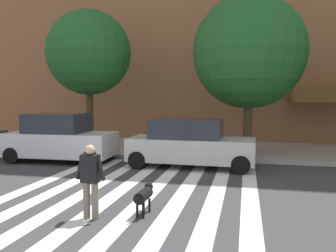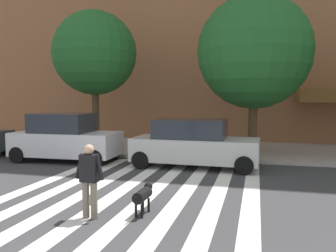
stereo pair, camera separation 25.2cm
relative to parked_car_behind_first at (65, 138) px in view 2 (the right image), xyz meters
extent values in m
plane|color=#353538|center=(3.51, -4.60, -0.95)|extent=(160.00, 160.00, 0.00)
cube|color=#A29691|center=(3.51, 4.22, -0.87)|extent=(80.00, 6.00, 0.15)
cube|color=silver|center=(1.34, -4.60, -0.94)|extent=(0.45, 11.03, 0.01)
cube|color=silver|center=(2.24, -4.60, -0.94)|extent=(0.45, 11.03, 0.01)
cube|color=silver|center=(3.14, -4.60, -0.94)|extent=(0.45, 11.03, 0.01)
cube|color=silver|center=(4.04, -4.60, -0.94)|extent=(0.45, 11.03, 0.01)
cube|color=silver|center=(4.94, -4.60, -0.94)|extent=(0.45, 11.03, 0.01)
cube|color=silver|center=(5.84, -4.60, -0.94)|extent=(0.45, 11.03, 0.01)
cube|color=silver|center=(6.74, -4.60, -0.94)|extent=(0.45, 11.03, 0.01)
cube|color=silver|center=(7.64, -4.60, -0.94)|extent=(0.45, 11.03, 0.01)
cylinder|color=black|center=(-3.66, 0.87, -0.62)|extent=(0.66, 0.22, 0.66)
cube|color=silver|center=(0.05, 0.00, -0.22)|extent=(4.39, 2.07, 0.96)
cube|color=#232833|center=(-0.13, 0.00, 0.65)|extent=(2.36, 1.79, 0.78)
cylinder|color=black|center=(1.72, 0.94, -0.62)|extent=(0.66, 0.23, 0.66)
cylinder|color=black|center=(1.76, -0.87, -0.62)|extent=(0.66, 0.23, 0.66)
cylinder|color=black|center=(-1.67, 0.87, -0.62)|extent=(0.66, 0.23, 0.66)
cylinder|color=black|center=(-1.63, -0.94, -0.62)|extent=(0.66, 0.23, 0.66)
cube|color=#BBBDBA|center=(5.49, 0.00, -0.27)|extent=(4.79, 2.02, 0.86)
cube|color=#232833|center=(5.30, 0.01, 0.52)|extent=(2.69, 1.73, 0.71)
cylinder|color=black|center=(7.41, 0.81, -0.62)|extent=(0.67, 0.24, 0.66)
cylinder|color=black|center=(7.36, -0.91, -0.62)|extent=(0.67, 0.24, 0.66)
cylinder|color=black|center=(3.63, 0.92, -0.62)|extent=(0.67, 0.24, 0.66)
cylinder|color=black|center=(3.58, -0.80, -0.62)|extent=(0.67, 0.24, 0.66)
cylinder|color=#4C3823|center=(-0.14, 3.15, 0.98)|extent=(0.36, 0.36, 3.56)
sphere|color=#1E5623|center=(-0.14, 3.15, 3.91)|extent=(4.17, 4.17, 4.17)
cylinder|color=#4C3823|center=(7.58, 2.86, 0.76)|extent=(0.38, 0.38, 3.12)
sphere|color=#1E5623|center=(7.58, 2.86, 3.69)|extent=(4.97, 4.97, 4.97)
cylinder|color=#6B6051|center=(4.14, -6.18, -0.54)|extent=(0.16, 0.16, 0.82)
cylinder|color=#6B6051|center=(4.34, -6.19, -0.54)|extent=(0.16, 0.16, 0.82)
cube|color=black|center=(4.24, -6.19, 0.17)|extent=(0.39, 0.26, 0.60)
cylinder|color=black|center=(4.00, -6.18, 0.20)|extent=(0.23, 0.10, 0.57)
cylinder|color=black|center=(4.48, -6.20, 0.20)|extent=(0.23, 0.10, 0.57)
sphere|color=tan|center=(4.24, -6.19, 0.58)|extent=(0.23, 0.23, 0.22)
cylinder|color=black|center=(5.28, -5.67, -0.50)|extent=(0.29, 0.64, 0.26)
sphere|color=black|center=(5.29, -5.28, -0.40)|extent=(0.21, 0.21, 0.20)
cylinder|color=black|center=(5.26, -6.09, -0.45)|extent=(0.05, 0.24, 0.16)
cylinder|color=black|center=(5.22, -5.45, -0.79)|extent=(0.06, 0.06, 0.32)
cylinder|color=black|center=(5.36, -5.45, -0.79)|extent=(0.06, 0.06, 0.32)
cylinder|color=black|center=(5.20, -5.89, -0.79)|extent=(0.06, 0.06, 0.32)
cylinder|color=black|center=(5.34, -5.89, -0.79)|extent=(0.06, 0.06, 0.32)
camera|label=1|loc=(7.50, -13.09, 1.70)|focal=37.44mm
camera|label=2|loc=(7.75, -13.03, 1.70)|focal=37.44mm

